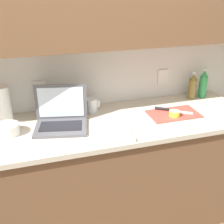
{
  "coord_description": "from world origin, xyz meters",
  "views": [
    {
      "loc": [
        -0.36,
        -1.69,
        1.82
      ],
      "look_at": [
        0.15,
        -0.01,
        1.0
      ],
      "focal_mm": 45.0,
      "sensor_mm": 36.0,
      "label": 1
    }
  ],
  "objects_px": {
    "knife": "(167,110)",
    "bowl_white": "(8,129)",
    "bottle_green_soda": "(192,86)",
    "measuring_cup": "(91,105)",
    "laptop": "(61,117)",
    "paper_towel_roll": "(4,104)",
    "lemon_half_cut": "(175,113)",
    "bottle_oil_tall": "(203,84)",
    "cutting_board": "(174,114)"
  },
  "relations": [
    {
      "from": "laptop",
      "to": "cutting_board",
      "type": "distance_m",
      "value": 0.82
    },
    {
      "from": "bowl_white",
      "to": "paper_towel_roll",
      "type": "height_order",
      "value": "paper_towel_roll"
    },
    {
      "from": "lemon_half_cut",
      "to": "bottle_oil_tall",
      "type": "relative_size",
      "value": 0.31
    },
    {
      "from": "bottle_oil_tall",
      "to": "paper_towel_roll",
      "type": "xyz_separation_m",
      "value": [
        -1.58,
        -0.0,
        0.01
      ]
    },
    {
      "from": "cutting_board",
      "to": "paper_towel_roll",
      "type": "xyz_separation_m",
      "value": [
        -1.18,
        0.25,
        0.12
      ]
    },
    {
      "from": "cutting_board",
      "to": "bottle_oil_tall",
      "type": "distance_m",
      "value": 0.48
    },
    {
      "from": "laptop",
      "to": "knife",
      "type": "xyz_separation_m",
      "value": [
        0.79,
        -0.01,
        -0.05
      ]
    },
    {
      "from": "bottle_oil_tall",
      "to": "bottle_green_soda",
      "type": "bearing_deg",
      "value": -180.0
    },
    {
      "from": "lemon_half_cut",
      "to": "bowl_white",
      "type": "xyz_separation_m",
      "value": [
        -1.15,
        0.08,
        0.01
      ]
    },
    {
      "from": "measuring_cup",
      "to": "paper_towel_roll",
      "type": "relative_size",
      "value": 0.44
    },
    {
      "from": "bottle_green_soda",
      "to": "paper_towel_roll",
      "type": "distance_m",
      "value": 1.48
    },
    {
      "from": "lemon_half_cut",
      "to": "paper_towel_roll",
      "type": "height_order",
      "value": "paper_towel_roll"
    },
    {
      "from": "lemon_half_cut",
      "to": "bottle_green_soda",
      "type": "height_order",
      "value": "bottle_green_soda"
    },
    {
      "from": "laptop",
      "to": "bowl_white",
      "type": "relative_size",
      "value": 2.73
    },
    {
      "from": "lemon_half_cut",
      "to": "bowl_white",
      "type": "relative_size",
      "value": 0.54
    },
    {
      "from": "laptop",
      "to": "measuring_cup",
      "type": "xyz_separation_m",
      "value": [
        0.25,
        0.16,
        -0.01
      ]
    },
    {
      "from": "lemon_half_cut",
      "to": "measuring_cup",
      "type": "height_order",
      "value": "measuring_cup"
    },
    {
      "from": "measuring_cup",
      "to": "bowl_white",
      "type": "relative_size",
      "value": 0.77
    },
    {
      "from": "bottle_green_soda",
      "to": "knife",
      "type": "bearing_deg",
      "value": -149.69
    },
    {
      "from": "knife",
      "to": "bowl_white",
      "type": "xyz_separation_m",
      "value": [
        -1.14,
        -0.02,
        0.02
      ]
    },
    {
      "from": "knife",
      "to": "measuring_cup",
      "type": "distance_m",
      "value": 0.57
    },
    {
      "from": "lemon_half_cut",
      "to": "bowl_white",
      "type": "distance_m",
      "value": 1.15
    },
    {
      "from": "bottle_green_soda",
      "to": "measuring_cup",
      "type": "height_order",
      "value": "bottle_green_soda"
    },
    {
      "from": "bottle_oil_tall",
      "to": "measuring_cup",
      "type": "distance_m",
      "value": 0.97
    },
    {
      "from": "measuring_cup",
      "to": "paper_towel_roll",
      "type": "distance_m",
      "value": 0.62
    },
    {
      "from": "lemon_half_cut",
      "to": "cutting_board",
      "type": "bearing_deg",
      "value": 68.25
    },
    {
      "from": "laptop",
      "to": "cutting_board",
      "type": "height_order",
      "value": "laptop"
    },
    {
      "from": "lemon_half_cut",
      "to": "bottle_oil_tall",
      "type": "bearing_deg",
      "value": 34.9
    },
    {
      "from": "bottle_oil_tall",
      "to": "measuring_cup",
      "type": "bearing_deg",
      "value": -178.87
    },
    {
      "from": "knife",
      "to": "bottle_green_soda",
      "type": "xyz_separation_m",
      "value": [
        0.32,
        0.19,
        0.09
      ]
    },
    {
      "from": "bottle_green_soda",
      "to": "bottle_oil_tall",
      "type": "distance_m",
      "value": 0.1
    },
    {
      "from": "knife",
      "to": "lemon_half_cut",
      "type": "bearing_deg",
      "value": -51.13
    },
    {
      "from": "bottle_oil_tall",
      "to": "measuring_cup",
      "type": "relative_size",
      "value": 2.27
    },
    {
      "from": "paper_towel_roll",
      "to": "bottle_oil_tall",
      "type": "bearing_deg",
      "value": 0.0
    },
    {
      "from": "cutting_board",
      "to": "lemon_half_cut",
      "type": "distance_m",
      "value": 0.05
    },
    {
      "from": "knife",
      "to": "measuring_cup",
      "type": "height_order",
      "value": "measuring_cup"
    },
    {
      "from": "knife",
      "to": "bottle_oil_tall",
      "type": "distance_m",
      "value": 0.47
    },
    {
      "from": "lemon_half_cut",
      "to": "bottle_oil_tall",
      "type": "height_order",
      "value": "bottle_oil_tall"
    },
    {
      "from": "lemon_half_cut",
      "to": "measuring_cup",
      "type": "distance_m",
      "value": 0.62
    },
    {
      "from": "laptop",
      "to": "paper_towel_roll",
      "type": "height_order",
      "value": "laptop"
    },
    {
      "from": "measuring_cup",
      "to": "bowl_white",
      "type": "xyz_separation_m",
      "value": [
        -0.59,
        -0.19,
        -0.02
      ]
    },
    {
      "from": "cutting_board",
      "to": "bottle_green_soda",
      "type": "relative_size",
      "value": 1.62
    },
    {
      "from": "laptop",
      "to": "paper_towel_roll",
      "type": "distance_m",
      "value": 0.41
    },
    {
      "from": "knife",
      "to": "paper_towel_roll",
      "type": "bearing_deg",
      "value": -156.69
    },
    {
      "from": "lemon_half_cut",
      "to": "bottle_green_soda",
      "type": "distance_m",
      "value": 0.43
    },
    {
      "from": "lemon_half_cut",
      "to": "paper_towel_roll",
      "type": "bearing_deg",
      "value": 166.26
    },
    {
      "from": "bottle_green_soda",
      "to": "measuring_cup",
      "type": "xyz_separation_m",
      "value": [
        -0.87,
        -0.02,
        -0.05
      ]
    },
    {
      "from": "laptop",
      "to": "bottle_green_soda",
      "type": "distance_m",
      "value": 1.13
    },
    {
      "from": "laptop",
      "to": "bowl_white",
      "type": "distance_m",
      "value": 0.35
    },
    {
      "from": "laptop",
      "to": "paper_towel_roll",
      "type": "relative_size",
      "value": 1.55
    }
  ]
}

